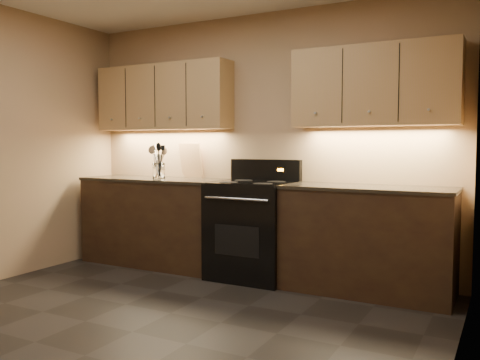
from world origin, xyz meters
name	(u,v)px	position (x,y,z in m)	size (l,w,h in m)	color
floor	(133,332)	(0.00, 0.00, 0.00)	(4.00, 4.00, 0.00)	black
wall_back	(260,143)	(0.00, 2.00, 1.30)	(4.00, 0.04, 2.60)	tan
wall_right	(450,142)	(2.00, 0.00, 1.30)	(0.04, 4.00, 2.60)	tan
counter_left	(156,221)	(-1.10, 1.70, 0.47)	(1.62, 0.62, 0.93)	black
counter_right	(367,240)	(1.18, 1.70, 0.47)	(1.46, 0.62, 0.93)	black
stove	(253,229)	(0.08, 1.68, 0.48)	(0.76, 0.68, 1.14)	black
upper_cab_left	(163,97)	(-1.10, 1.85, 1.80)	(1.60, 0.30, 0.70)	#A17750
upper_cab_right	(374,86)	(1.18, 1.85, 1.80)	(1.44, 0.30, 0.70)	#A17750
outlet_plate	(157,159)	(-1.30, 1.99, 1.12)	(0.09, 0.01, 0.12)	#B2B5BA
utensil_crock	(159,171)	(-1.03, 1.66, 1.01)	(0.16, 0.16, 0.16)	white
cutting_board	(191,160)	(-0.82, 1.96, 1.12)	(0.30, 0.02, 0.38)	tan
wooden_spoon	(156,162)	(-1.06, 1.66, 1.11)	(0.06, 0.06, 0.32)	tan
black_spoon	(159,160)	(-1.03, 1.68, 1.12)	(0.06, 0.06, 0.35)	black
black_turner	(159,160)	(-1.02, 1.65, 1.12)	(0.08, 0.08, 0.35)	black
steel_spatula	(161,160)	(-1.00, 1.67, 1.13)	(0.08, 0.08, 0.36)	silver
steel_skimmer	(160,161)	(-1.01, 1.65, 1.12)	(0.09, 0.09, 0.34)	silver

